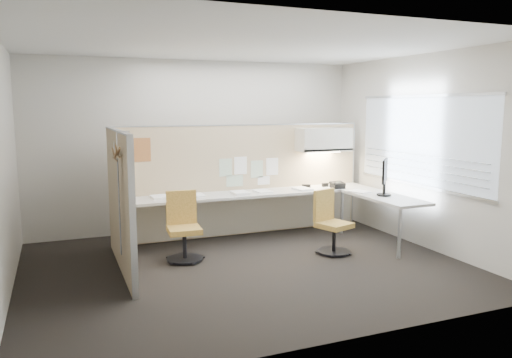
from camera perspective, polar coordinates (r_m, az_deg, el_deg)
name	(u,v)px	position (r m, az deg, el deg)	size (l,w,h in m)	color
floor	(246,267)	(6.55, -1.10, -9.99)	(5.50, 4.50, 0.01)	black
ceiling	(246,44)	(6.27, -1.17, 15.21)	(5.50, 4.50, 0.01)	white
wall_back	(198,146)	(8.39, -6.63, 3.80)	(5.50, 0.02, 2.80)	beige
wall_front	(341,185)	(4.24, 9.74, -0.65)	(5.50, 0.02, 2.80)	beige
wall_left	(1,169)	(5.87, -27.08, 1.02)	(0.02, 4.50, 2.80)	beige
wall_right	(422,151)	(7.67, 18.47, 3.01)	(0.02, 4.50, 2.80)	beige
window_pane	(421,141)	(7.64, 18.38, 4.12)	(0.01, 2.80, 1.30)	#A0ACBA
partition_back	(243,180)	(8.00, -1.52, -0.15)	(4.10, 0.06, 1.75)	#C6B189
partition_left	(120,201)	(6.46, -15.28, -2.48)	(0.06, 2.20, 1.75)	#C6B189
desk	(276,201)	(7.75, 2.35, -2.47)	(4.00, 2.07, 0.73)	beige
overhead_bin	(324,139)	(8.31, 7.75, 4.50)	(0.90, 0.36, 0.38)	beige
task_light_strip	(324,152)	(8.33, 7.73, 3.06)	(0.60, 0.06, 0.02)	#FFEABF
pinned_papers	(248,171)	(7.97, -0.90, 0.97)	(1.01, 0.00, 0.47)	#8CBF8C
poster	(141,150)	(7.50, -13.00, 3.26)	(0.28, 0.00, 0.35)	orange
chair_left	(183,229)	(6.79, -8.29, -5.65)	(0.48, 0.49, 0.91)	black
chair_right	(331,224)	(7.11, 8.53, -5.14)	(0.52, 0.54, 0.88)	black
monitor	(385,175)	(7.64, 14.49, 0.45)	(0.36, 0.41, 0.54)	black
phone	(337,185)	(8.20, 9.27, -0.71)	(0.21, 0.20, 0.12)	black
stapler	(306,186)	(8.25, 5.76, -0.78)	(0.14, 0.04, 0.05)	black
tape_dispenser	(325,185)	(8.35, 7.91, -0.67)	(0.10, 0.06, 0.06)	black
coat_hook	(117,164)	(5.81, -15.61, 1.66)	(0.18, 0.47, 1.41)	silver
paper_stack_0	(160,197)	(7.35, -10.95, -2.06)	(0.23, 0.30, 0.04)	white
paper_stack_1	(196,195)	(7.49, -6.92, -1.83)	(0.23, 0.30, 0.02)	white
paper_stack_2	(240,193)	(7.56, -1.85, -1.61)	(0.23, 0.30, 0.04)	white
paper_stack_3	(263,191)	(7.78, 0.77, -1.40)	(0.23, 0.30, 0.02)	white
paper_stack_4	(302,189)	(7.99, 5.32, -1.14)	(0.23, 0.30, 0.03)	white
paper_stack_5	(359,192)	(7.90, 11.74, -1.43)	(0.23, 0.30, 0.02)	white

